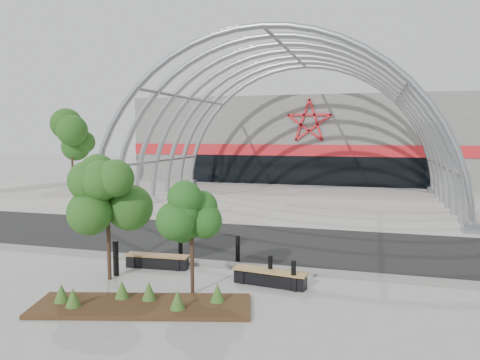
# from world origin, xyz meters

# --- Properties ---
(ground) EXTENTS (140.00, 140.00, 0.00)m
(ground) POSITION_xyz_m (0.00, 0.00, 0.00)
(ground) COLOR gray
(ground) RESTS_ON ground
(road) EXTENTS (140.00, 7.00, 0.02)m
(road) POSITION_xyz_m (0.00, 3.50, 0.01)
(road) COLOR black
(road) RESTS_ON ground
(forecourt) EXTENTS (60.00, 17.00, 0.04)m
(forecourt) POSITION_xyz_m (0.00, 15.50, 0.02)
(forecourt) COLOR #A9A298
(forecourt) RESTS_ON ground
(kerb) EXTENTS (60.00, 0.50, 0.12)m
(kerb) POSITION_xyz_m (0.00, -0.25, 0.06)
(kerb) COLOR slate
(kerb) RESTS_ON ground
(arena_building) EXTENTS (34.00, 15.24, 8.00)m
(arena_building) POSITION_xyz_m (0.00, 33.45, 3.99)
(arena_building) COLOR slate
(arena_building) RESTS_ON ground
(vault_canopy) EXTENTS (20.80, 15.80, 20.36)m
(vault_canopy) POSITION_xyz_m (0.00, 15.50, 0.02)
(vault_canopy) COLOR #95999F
(vault_canopy) RESTS_ON ground
(planting_bed) EXTENTS (6.00, 3.17, 0.61)m
(planting_bed) POSITION_xyz_m (-0.32, -4.55, 0.15)
(planting_bed) COLOR #312114
(planting_bed) RESTS_ON ground
(street_tree_0) EXTENTS (1.72, 1.72, 3.92)m
(street_tree_0) POSITION_xyz_m (-2.40, -2.64, 2.82)
(street_tree_0) COLOR black
(street_tree_0) RESTS_ON ground
(street_tree_1) EXTENTS (1.38, 1.38, 3.25)m
(street_tree_1) POSITION_xyz_m (0.64, -3.17, 2.34)
(street_tree_1) COLOR black
(street_tree_1) RESTS_ON ground
(bench_0) EXTENTS (2.24, 0.63, 0.46)m
(bench_0) POSITION_xyz_m (-1.51, -1.06, 0.23)
(bench_0) COLOR black
(bench_0) RESTS_ON ground
(bench_1) EXTENTS (2.34, 0.83, 0.48)m
(bench_1) POSITION_xyz_m (2.63, -1.82, 0.23)
(bench_1) COLOR black
(bench_1) RESTS_ON ground
(bollard_0) EXTENTS (0.18, 0.18, 1.15)m
(bollard_0) POSITION_xyz_m (-2.42, -2.22, 0.57)
(bollard_0) COLOR black
(bollard_0) RESTS_ON ground
(bollard_1) EXTENTS (0.15, 0.15, 0.97)m
(bollard_1) POSITION_xyz_m (-1.20, 0.23, 0.48)
(bollard_1) COLOR black
(bollard_1) RESTS_ON ground
(bollard_2) EXTENTS (0.16, 0.16, 0.98)m
(bollard_2) POSITION_xyz_m (0.96, 0.39, 0.49)
(bollard_2) COLOR black
(bollard_2) RESTS_ON ground
(bollard_3) EXTENTS (0.15, 0.15, 0.91)m
(bollard_3) POSITION_xyz_m (3.40, -2.10, 0.45)
(bollard_3) COLOR black
(bollard_3) RESTS_ON ground
(bollard_4) EXTENTS (0.14, 0.14, 0.89)m
(bollard_4) POSITION_xyz_m (2.60, -1.66, 0.44)
(bollard_4) COLOR black
(bollard_4) RESTS_ON ground
(bg_tree_0) EXTENTS (3.00, 3.00, 6.45)m
(bg_tree_0) POSITION_xyz_m (-20.00, 20.00, 4.64)
(bg_tree_0) COLOR black
(bg_tree_0) RESTS_ON ground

